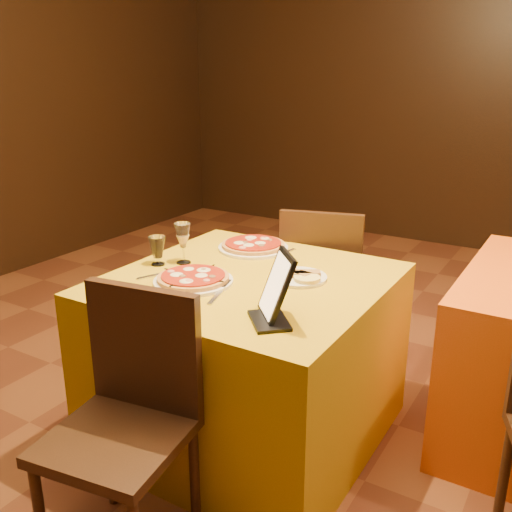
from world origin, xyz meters
The scene contains 14 objects.
floor centered at (0.00, 0.00, -0.01)m, with size 6.00×7.00×0.01m, color #5E2D19.
wall_back centered at (0.00, 3.50, 1.40)m, with size 6.00×0.01×2.80m, color black.
main_table centered at (-0.21, 0.05, 0.38)m, with size 1.10×1.10×0.75m, color #BD970C.
chair_main_near centered at (-0.21, -0.76, 0.46)m, with size 0.42×0.42×0.91m, color black, non-canonical shape.
chair_main_far centered at (-0.21, 0.84, 0.46)m, with size 0.38×0.38×0.91m, color black, non-canonical shape.
pizza_near centered at (-0.37, -0.12, 0.77)m, with size 0.33×0.33×0.03m.
pizza_far centered at (-0.40, 0.40, 0.77)m, with size 0.34×0.34×0.03m.
cutlet_dish centered at (-0.02, 0.14, 0.76)m, with size 0.24×0.24×0.03m.
wine_glass centered at (-0.56, 0.06, 0.84)m, with size 0.06×0.06×0.19m, color #ECCE86, non-canonical shape.
water_glass centered at (-0.64, -0.02, 0.81)m, with size 0.06×0.06×0.13m, color silver, non-canonical shape.
tablet centered at (0.09, -0.24, 0.87)m, with size 0.18×0.02×0.24m, color black.
knife centered at (-0.21, -0.17, 0.75)m, with size 0.23×0.02×0.01m, color #ADACB3.
fork_near centered at (-0.56, -0.14, 0.75)m, with size 0.16×0.02×0.01m, color #B9B8BF.
fork_far centered at (-0.23, 0.41, 0.75)m, with size 0.17×0.02×0.01m, color silver.
Camera 1 is at (0.98, -1.86, 1.59)m, focal length 40.00 mm.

